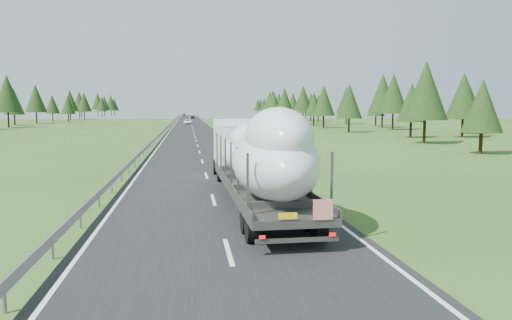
{
  "coord_description": "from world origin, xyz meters",
  "views": [
    {
      "loc": [
        -1.24,
        -15.29,
        4.53
      ],
      "look_at": [
        1.94,
        7.71,
        2.1
      ],
      "focal_mm": 35.0,
      "sensor_mm": 36.0,
      "label": 1
    }
  ],
  "objects": [
    {
      "name": "ground",
      "position": [
        0.0,
        0.0,
        0.0
      ],
      "size": [
        400.0,
        400.0,
        0.0
      ],
      "primitive_type": "plane",
      "color": "#2F501A",
      "rests_on": "ground"
    },
    {
      "name": "road_surface",
      "position": [
        0.0,
        100.0,
        0.01
      ],
      "size": [
        10.0,
        400.0,
        0.02
      ],
      "primitive_type": "cube",
      "color": "black",
      "rests_on": "ground"
    },
    {
      "name": "guardrail",
      "position": [
        -5.3,
        99.94,
        0.6
      ],
      "size": [
        0.1,
        400.0,
        0.76
      ],
      "color": "slate",
      "rests_on": "ground"
    },
    {
      "name": "marker_posts",
      "position": [
        6.5,
        155.0,
        0.54
      ],
      "size": [
        0.13,
        350.08,
        1.0
      ],
      "color": "silver",
      "rests_on": "ground"
    },
    {
      "name": "highway_sign",
      "position": [
        7.2,
        80.0,
        1.81
      ],
      "size": [
        0.08,
        0.9,
        2.6
      ],
      "color": "slate",
      "rests_on": "ground"
    },
    {
      "name": "tree_line_right",
      "position": [
        39.09,
        114.15,
        6.69
      ],
      "size": [
        27.72,
        324.96,
        12.41
      ],
      "color": "black",
      "rests_on": "ground"
    },
    {
      "name": "tree_line_left",
      "position": [
        -44.55,
        136.77,
        7.04
      ],
      "size": [
        14.36,
        324.75,
        12.39
      ],
      "color": "black",
      "rests_on": "ground"
    },
    {
      "name": "boat_truck",
      "position": [
        1.94,
        8.1,
        2.35
      ],
      "size": [
        3.25,
        20.36,
        4.57
      ],
      "color": "silver",
      "rests_on": "ground"
    },
    {
      "name": "distant_van",
      "position": [
        -0.92,
        126.85,
        0.69
      ],
      "size": [
        2.48,
        5.07,
        1.39
      ],
      "primitive_type": "imported",
      "rotation": [
        0.0,
        0.0,
        0.04
      ],
      "color": "white",
      "rests_on": "ground"
    },
    {
      "name": "distant_car_dark",
      "position": [
        1.17,
        199.43,
        0.64
      ],
      "size": [
        1.88,
        3.89,
        1.28
      ],
      "primitive_type": "imported",
      "rotation": [
        0.0,
        0.0,
        0.1
      ],
      "color": "black",
      "rests_on": "ground"
    },
    {
      "name": "distant_car_blue",
      "position": [
        -2.7,
        272.57,
        0.81
      ],
      "size": [
        1.8,
        4.93,
        1.61
      ],
      "primitive_type": "imported",
      "rotation": [
        0.0,
        0.0,
        -0.02
      ],
      "color": "#172540",
      "rests_on": "ground"
    }
  ]
}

